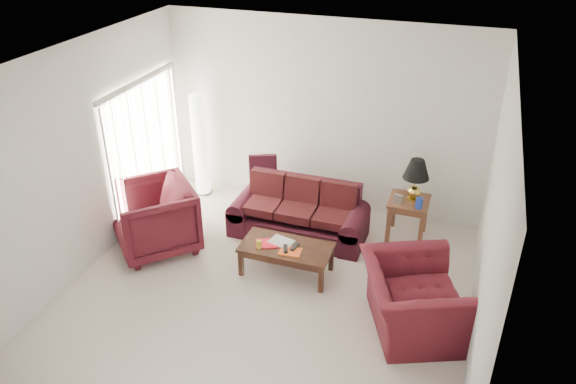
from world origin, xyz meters
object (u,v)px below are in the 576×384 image
(armchair_left, at_px, (154,218))
(coffee_table, at_px, (287,259))
(armchair_right, at_px, (413,300))
(sofa, at_px, (298,211))
(end_table, at_px, (407,218))
(floor_lamp, at_px, (200,145))

(armchair_left, relative_size, coffee_table, 0.90)
(armchair_right, bearing_deg, coffee_table, 49.93)
(armchair_right, height_order, coffee_table, armchair_right)
(sofa, xyz_separation_m, armchair_left, (-1.81, -0.98, 0.09))
(end_table, distance_m, coffee_table, 1.98)
(end_table, height_order, armchair_left, armchair_left)
(floor_lamp, bearing_deg, armchair_left, -85.95)
(sofa, xyz_separation_m, armchair_right, (1.87, -1.47, -0.00))
(floor_lamp, bearing_deg, coffee_table, -38.64)
(end_table, distance_m, floor_lamp, 3.51)
(floor_lamp, height_order, armchair_left, floor_lamp)
(armchair_right, xyz_separation_m, coffee_table, (-1.73, 0.53, -0.19))
(armchair_left, bearing_deg, armchair_right, 37.56)
(sofa, bearing_deg, floor_lamp, 154.14)
(end_table, xyz_separation_m, floor_lamp, (-3.46, 0.24, 0.57))
(floor_lamp, height_order, armchair_right, floor_lamp)
(armchair_right, bearing_deg, end_table, -12.91)
(end_table, xyz_separation_m, coffee_table, (-1.38, -1.42, -0.10))
(sofa, height_order, floor_lamp, floor_lamp)
(armchair_right, bearing_deg, armchair_left, 59.44)
(floor_lamp, height_order, coffee_table, floor_lamp)
(end_table, relative_size, floor_lamp, 0.35)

